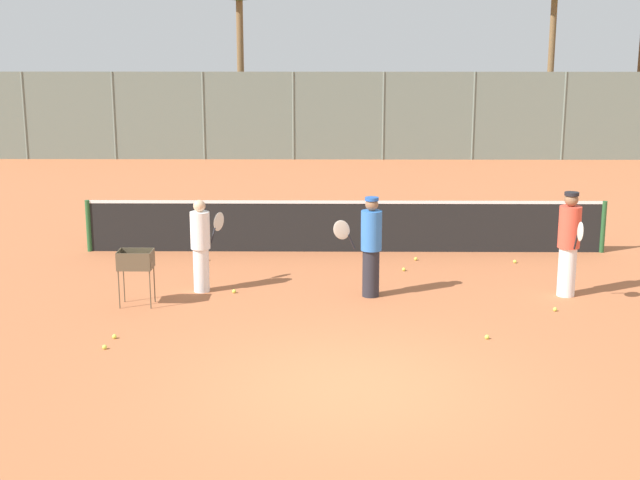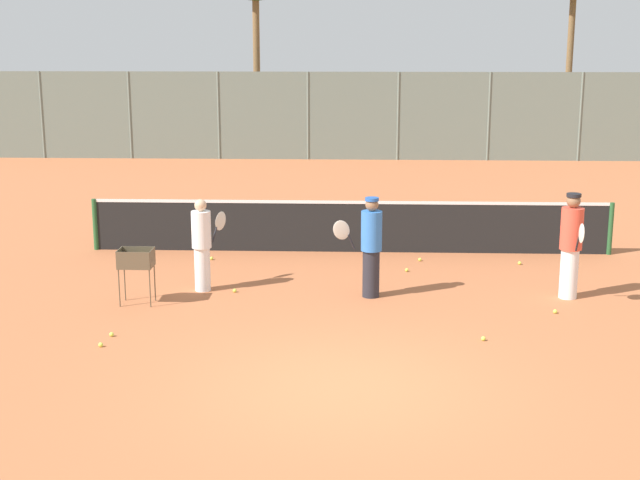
% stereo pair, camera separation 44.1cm
% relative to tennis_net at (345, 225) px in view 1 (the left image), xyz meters
% --- Properties ---
extents(ground_plane, '(80.00, 80.00, 0.00)m').
position_rel_tennis_net_xyz_m(ground_plane, '(0.00, -7.23, -0.56)').
color(ground_plane, '#B7663D').
extents(tennis_net, '(10.67, 0.10, 1.07)m').
position_rel_tennis_net_xyz_m(tennis_net, '(0.00, 0.00, 0.00)').
color(tennis_net, '#26592D').
rests_on(tennis_net, ground_plane).
extents(back_fence, '(28.83, 0.08, 3.10)m').
position_rel_tennis_net_xyz_m(back_fence, '(-0.00, 13.89, 0.99)').
color(back_fence, slate).
rests_on(back_fence, ground_plane).
extents(player_white_outfit, '(0.37, 0.93, 1.80)m').
position_rel_tennis_net_xyz_m(player_white_outfit, '(3.74, -3.14, 0.38)').
color(player_white_outfit, white).
rests_on(player_white_outfit, ground_plane).
extents(player_red_cap, '(0.88, 0.44, 1.72)m').
position_rel_tennis_net_xyz_m(player_red_cap, '(0.37, -3.20, 0.34)').
color(player_red_cap, '#26262D').
rests_on(player_red_cap, ground_plane).
extents(player_yellow_shirt, '(0.55, 0.79, 1.62)m').
position_rel_tennis_net_xyz_m(player_yellow_shirt, '(-2.55, -2.92, 0.28)').
color(player_yellow_shirt, white).
rests_on(player_yellow_shirt, ground_plane).
extents(ball_cart, '(0.56, 0.41, 0.93)m').
position_rel_tennis_net_xyz_m(ball_cart, '(-3.50, -3.76, 0.15)').
color(ball_cart, brown).
rests_on(ball_cart, ground_plane).
extents(tennis_ball_0, '(0.07, 0.07, 0.07)m').
position_rel_tennis_net_xyz_m(tennis_ball_0, '(3.32, -0.91, -0.53)').
color(tennis_ball_0, '#D1E54C').
rests_on(tennis_ball_0, ground_plane).
extents(tennis_ball_1, '(0.07, 0.07, 0.07)m').
position_rel_tennis_net_xyz_m(tennis_ball_1, '(-3.54, -5.88, -0.53)').
color(tennis_ball_1, '#D1E54C').
rests_on(tennis_ball_1, ground_plane).
extents(tennis_ball_2, '(0.07, 0.07, 0.07)m').
position_rel_tennis_net_xyz_m(tennis_ball_2, '(1.39, -0.72, -0.53)').
color(tennis_ball_2, '#D1E54C').
rests_on(tennis_ball_2, ground_plane).
extents(tennis_ball_3, '(0.07, 0.07, 0.07)m').
position_rel_tennis_net_xyz_m(tennis_ball_3, '(-2.75, -0.78, -0.53)').
color(tennis_ball_3, '#D1E54C').
rests_on(tennis_ball_3, ground_plane).
extents(tennis_ball_4, '(0.07, 0.07, 0.07)m').
position_rel_tennis_net_xyz_m(tennis_ball_4, '(1.09, -1.53, -0.53)').
color(tennis_ball_4, '#D1E54C').
rests_on(tennis_ball_4, ground_plane).
extents(tennis_ball_5, '(0.07, 0.07, 0.07)m').
position_rel_tennis_net_xyz_m(tennis_ball_5, '(2.00, -5.39, -0.53)').
color(tennis_ball_5, '#D1E54C').
rests_on(tennis_ball_5, ground_plane).
extents(tennis_ball_6, '(0.07, 0.07, 0.07)m').
position_rel_tennis_net_xyz_m(tennis_ball_6, '(-1.98, -3.04, -0.53)').
color(tennis_ball_6, '#D1E54C').
rests_on(tennis_ball_6, ground_plane).
extents(tennis_ball_7, '(0.07, 0.07, 0.07)m').
position_rel_tennis_net_xyz_m(tennis_ball_7, '(-3.50, -5.43, -0.53)').
color(tennis_ball_7, '#D1E54C').
rests_on(tennis_ball_7, ground_plane).
extents(tennis_ball_8, '(0.07, 0.07, 0.07)m').
position_rel_tennis_net_xyz_m(tennis_ball_8, '(3.34, -4.03, -0.53)').
color(tennis_ball_8, '#D1E54C').
rests_on(tennis_ball_8, ground_plane).
extents(parked_car, '(4.20, 1.70, 1.60)m').
position_rel_tennis_net_xyz_m(parked_car, '(6.74, 16.50, 0.10)').
color(parked_car, white).
rests_on(parked_car, ground_plane).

